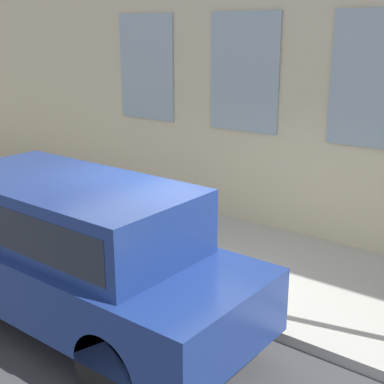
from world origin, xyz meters
TOP-DOWN VIEW (x-y plane):
  - ground_plane at (0.00, 0.00)m, footprint 80.00×80.00m
  - sidewalk at (1.56, 0.00)m, footprint 3.11×60.00m
  - fire_hydrant at (0.54, 0.19)m, footprint 0.34×0.45m
  - person at (0.89, 0.80)m, footprint 0.26×0.17m
  - parked_truck_navy_near at (-1.24, 0.96)m, footprint 1.84×5.35m

SIDE VIEW (x-z plane):
  - ground_plane at x=0.00m, z-range 0.00..0.00m
  - sidewalk at x=1.56m, z-range 0.00..0.13m
  - fire_hydrant at x=0.54m, z-range 0.14..0.84m
  - person at x=0.89m, z-range 0.24..1.32m
  - parked_truck_navy_near at x=-1.24m, z-range 0.15..2.07m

